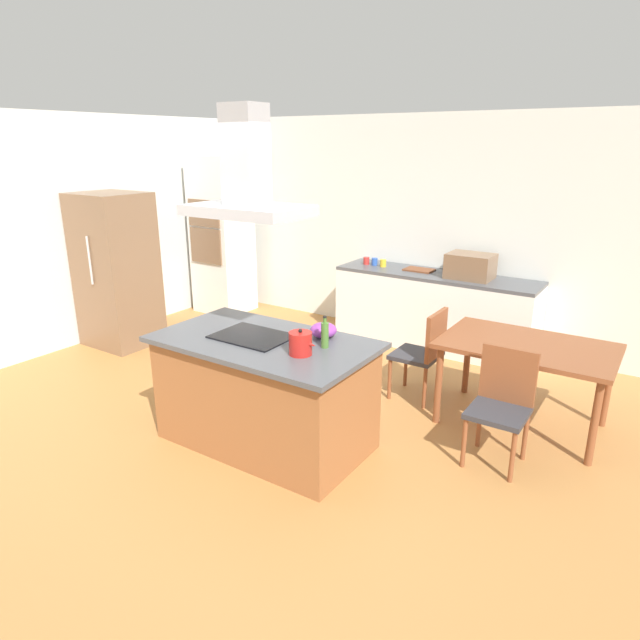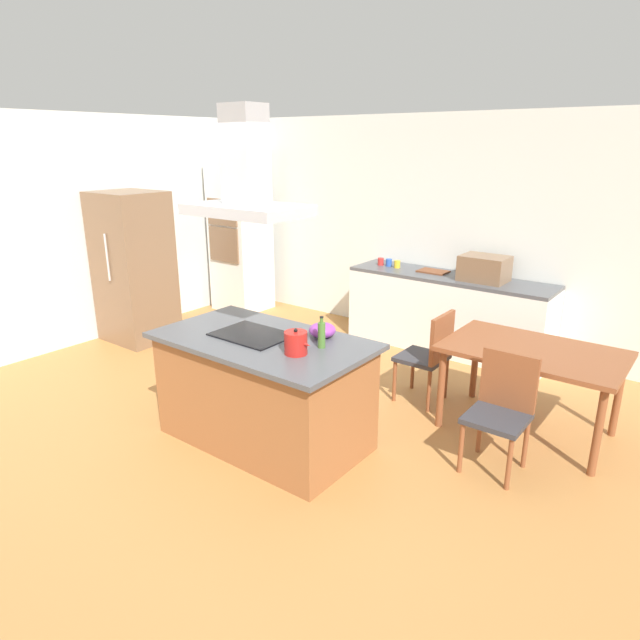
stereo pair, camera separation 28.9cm
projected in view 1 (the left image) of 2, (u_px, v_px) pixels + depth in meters
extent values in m
plane|color=#AD753D|center=(357.00, 380.00, 5.76)|extent=(16.00, 16.00, 0.00)
cube|color=silver|center=(430.00, 230.00, 6.74)|extent=(7.20, 0.10, 2.70)
cube|color=silver|center=(95.00, 229.00, 6.76)|extent=(0.10, 8.80, 2.70)
cube|color=#995B33|center=(265.00, 394.00, 4.44)|extent=(1.63, 0.88, 0.86)
cube|color=#4C4F54|center=(264.00, 342.00, 4.30)|extent=(1.73, 0.98, 0.04)
cube|color=black|center=(253.00, 336.00, 4.35)|extent=(0.60, 0.44, 0.01)
cylinder|color=#B21E19|center=(300.00, 343.00, 3.97)|extent=(0.17, 0.17, 0.17)
sphere|color=black|center=(300.00, 331.00, 3.94)|extent=(0.03, 0.03, 0.03)
cone|color=#B21E19|center=(312.00, 345.00, 3.91)|extent=(0.06, 0.03, 0.04)
cylinder|color=#47722D|center=(325.00, 335.00, 4.10)|extent=(0.06, 0.06, 0.19)
cylinder|color=#47722D|center=(325.00, 320.00, 4.07)|extent=(0.03, 0.03, 0.04)
cylinder|color=black|center=(325.00, 317.00, 4.06)|extent=(0.03, 0.03, 0.01)
ellipsoid|color=purple|center=(323.00, 330.00, 4.33)|extent=(0.21, 0.21, 0.12)
cube|color=white|center=(434.00, 312.00, 6.59)|extent=(2.38, 0.62, 0.86)
cube|color=#4C4F54|center=(436.00, 275.00, 6.45)|extent=(2.38, 0.62, 0.04)
cube|color=brown|center=(470.00, 266.00, 6.19)|extent=(0.50, 0.38, 0.28)
cylinder|color=red|center=(366.00, 261.00, 6.94)|extent=(0.08, 0.08, 0.09)
cylinder|color=#2D56B2|center=(375.00, 262.00, 6.88)|extent=(0.08, 0.08, 0.09)
cylinder|color=gold|center=(383.00, 263.00, 6.80)|extent=(0.08, 0.08, 0.09)
cube|color=brown|center=(419.00, 270.00, 6.61)|extent=(0.34, 0.24, 0.02)
cube|color=white|center=(222.00, 235.00, 7.86)|extent=(0.70, 0.64, 2.20)
cube|color=brown|center=(204.00, 213.00, 7.49)|extent=(0.56, 0.02, 0.36)
cube|color=brown|center=(206.00, 246.00, 7.63)|extent=(0.56, 0.02, 0.48)
cube|color=brown|center=(116.00, 270.00, 6.57)|extent=(0.80, 0.70, 1.82)
cylinder|color=beige|center=(90.00, 261.00, 6.19)|extent=(0.02, 0.02, 0.55)
cube|color=brown|center=(528.00, 346.00, 4.64)|extent=(1.40, 0.90, 0.04)
cylinder|color=brown|center=(438.00, 385.00, 4.79)|extent=(0.06, 0.06, 0.71)
cylinder|color=brown|center=(594.00, 423.00, 4.14)|extent=(0.06, 0.06, 0.71)
cylinder|color=brown|center=(467.00, 359.00, 5.37)|extent=(0.06, 0.06, 0.71)
cylinder|color=brown|center=(608.00, 388.00, 4.72)|extent=(0.06, 0.06, 0.71)
cube|color=#333338|center=(416.00, 355.00, 5.26)|extent=(0.42, 0.42, 0.04)
cube|color=brown|center=(436.00, 335.00, 5.08)|extent=(0.04, 0.42, 0.44)
cylinder|color=brown|center=(390.00, 379.00, 5.28)|extent=(0.04, 0.04, 0.41)
cylinder|color=brown|center=(406.00, 367.00, 5.56)|extent=(0.04, 0.04, 0.41)
cylinder|color=brown|center=(425.00, 388.00, 5.09)|extent=(0.04, 0.04, 0.41)
cylinder|color=brown|center=(439.00, 375.00, 5.37)|extent=(0.04, 0.04, 0.41)
cube|color=#333338|center=(498.00, 413.00, 4.14)|extent=(0.42, 0.42, 0.04)
cube|color=brown|center=(508.00, 375.00, 4.21)|extent=(0.42, 0.04, 0.44)
cylinder|color=brown|center=(512.00, 457.00, 3.97)|extent=(0.04, 0.04, 0.41)
cylinder|color=brown|center=(464.00, 443.00, 4.16)|extent=(0.04, 0.04, 0.41)
cylinder|color=brown|center=(525.00, 436.00, 4.25)|extent=(0.04, 0.04, 0.41)
cylinder|color=brown|center=(479.00, 423.00, 4.44)|extent=(0.04, 0.04, 0.41)
cube|color=#ADADB2|center=(248.00, 210.00, 4.05)|extent=(0.90, 0.55, 0.08)
cube|color=#ADADB2|center=(245.00, 155.00, 3.93)|extent=(0.28, 0.24, 0.70)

